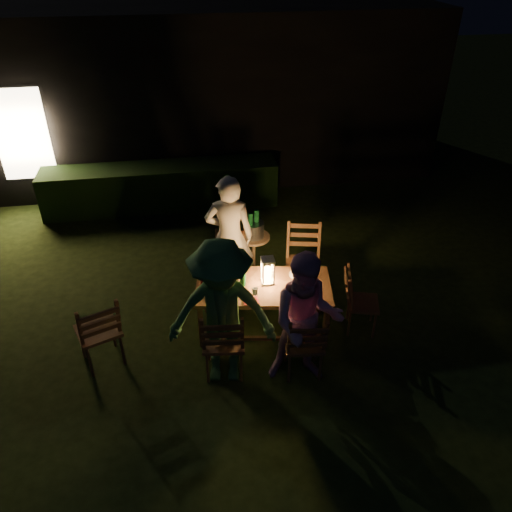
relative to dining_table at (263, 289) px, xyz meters
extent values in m
plane|color=black|center=(-0.75, -0.09, -0.62)|extent=(40.00, 40.00, 0.00)
cube|color=black|center=(-0.75, 6.11, 0.98)|extent=(10.00, 4.00, 3.20)
cube|color=#FFE5B2|center=(-3.55, 4.12, 0.73)|extent=(0.90, 0.06, 1.60)
cube|color=black|center=(-1.25, 3.66, -0.22)|extent=(4.20, 0.70, 0.80)
cube|color=#4F2C1A|center=(0.00, 0.00, 0.04)|extent=(1.76, 1.08, 0.05)
cube|color=#4F2C1A|center=(-0.80, -0.21, -0.32)|extent=(0.06, 0.06, 0.61)
cube|color=#4F2C1A|center=(-0.69, 0.46, -0.32)|extent=(0.06, 0.06, 0.61)
cube|color=#4F2C1A|center=(0.69, -0.46, -0.32)|extent=(0.06, 0.06, 0.61)
cube|color=#4F2C1A|center=(0.80, 0.21, -0.32)|extent=(0.06, 0.06, 0.61)
cube|color=#4F2C1A|center=(-0.57, -0.67, -0.15)|extent=(0.51, 0.49, 0.04)
cube|color=#4F2C1A|center=(-0.59, -0.86, 0.14)|extent=(0.47, 0.21, 0.54)
cube|color=#4F2C1A|center=(0.32, -0.81, -0.18)|extent=(0.47, 0.45, 0.04)
cube|color=#4F2C1A|center=(0.30, -1.00, 0.09)|extent=(0.44, 0.19, 0.50)
cube|color=#4F2C1A|center=(-0.32, 0.81, -0.19)|extent=(0.48, 0.47, 0.04)
cube|color=#4F2C1A|center=(-0.29, 0.99, 0.08)|extent=(0.44, 0.21, 0.49)
cube|color=#4F2C1A|center=(0.67, 0.65, -0.14)|extent=(0.56, 0.54, 0.04)
cube|color=#4F2C1A|center=(0.71, 0.85, 0.16)|extent=(0.49, 0.26, 0.55)
cube|color=#4F2C1A|center=(1.23, -0.21, -0.21)|extent=(0.48, 0.49, 0.04)
cube|color=#4F2C1A|center=(1.07, -0.16, 0.05)|extent=(0.24, 0.42, 0.47)
cube|color=#4F2C1A|center=(-1.97, -0.28, -0.15)|extent=(0.59, 0.58, 0.04)
cube|color=#4F2C1A|center=(-1.90, -0.46, 0.15)|extent=(0.49, 0.31, 0.54)
imported|color=beige|center=(-0.31, 0.88, 0.27)|extent=(0.71, 0.52, 1.77)
imported|color=#B47CA4|center=(0.31, -0.88, 0.20)|extent=(0.89, 0.74, 1.64)
imported|color=#346835|center=(-0.58, -0.73, 0.28)|extent=(1.26, 0.85, 1.80)
cube|color=white|center=(0.06, 0.04, 0.08)|extent=(0.15, 0.15, 0.03)
cube|color=white|center=(0.06, 0.04, 0.40)|extent=(0.16, 0.16, 0.03)
cylinder|color=#FF9E3F|center=(0.06, 0.04, 0.20)|extent=(0.09, 0.09, 0.18)
cylinder|color=white|center=(-0.51, 0.31, 0.08)|extent=(0.25, 0.25, 0.01)
cylinder|color=white|center=(-0.58, -0.13, 0.08)|extent=(0.25, 0.25, 0.01)
cylinder|color=white|center=(0.48, 0.14, 0.08)|extent=(0.25, 0.25, 0.01)
cylinder|color=white|center=(0.41, -0.29, 0.08)|extent=(0.25, 0.25, 0.01)
cylinder|color=#0F471E|center=(-0.25, 0.04, 0.21)|extent=(0.07, 0.07, 0.28)
cube|color=red|center=(-0.20, -0.29, 0.07)|extent=(0.18, 0.14, 0.01)
cube|color=red|center=(0.49, -0.39, 0.07)|extent=(0.18, 0.14, 0.01)
cube|color=black|center=(-0.66, -0.19, 0.07)|extent=(0.14, 0.07, 0.01)
cylinder|color=brown|center=(0.08, 1.26, 0.00)|extent=(0.47, 0.47, 0.04)
cylinder|color=brown|center=(0.08, 1.26, -0.31)|extent=(0.05, 0.05, 0.62)
cylinder|color=#A5A8AD|center=(0.08, 1.26, 0.13)|extent=(0.30, 0.30, 0.22)
cylinder|color=#0F471E|center=(0.03, 1.22, 0.18)|extent=(0.07, 0.07, 0.32)
cylinder|color=#0F471E|center=(0.13, 1.30, 0.18)|extent=(0.07, 0.07, 0.32)
camera|label=1|loc=(-0.88, -4.83, 3.69)|focal=35.00mm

